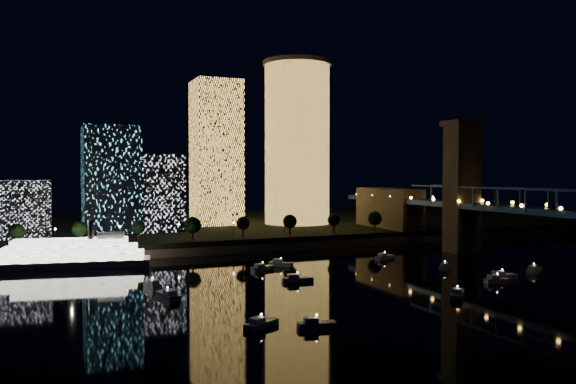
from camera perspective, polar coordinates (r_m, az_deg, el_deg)
name	(u,v)px	position (r m, az deg, el deg)	size (l,w,h in m)	color
ground	(388,292)	(147.39, 10.16, -9.94)	(520.00, 520.00, 0.00)	black
far_bank	(218,226)	(293.08, -7.13, -3.48)	(420.00, 160.00, 5.00)	black
seawall	(272,247)	(219.55, -1.60, -5.57)	(420.00, 6.00, 3.00)	#6B5E4C
tower_cylindrical	(297,143)	(279.32, 0.93, 5.04)	(34.00, 34.00, 80.16)	#EBAE4B
tower_rectangular	(216,153)	(276.89, -7.31, 3.97)	(22.00, 22.00, 69.99)	#EBAE4B
midrise_blocks	(81,191)	(245.48, -20.30, 0.09)	(98.61, 42.30, 44.74)	silver
truss_bridge	(564,219)	(190.65, 26.20, -2.46)	(13.00, 266.00, 50.00)	navy
riverboat	(64,255)	(193.54, -21.84, -5.97)	(53.45, 19.61, 15.79)	silver
motorboats	(355,280)	(157.13, 6.80, -8.87)	(116.99, 76.07, 2.78)	silver
esplanade_trees	(196,225)	(215.75, -9.33, -3.33)	(166.02, 6.34, 8.67)	black
street_lamps	(179,228)	(220.58, -11.03, -3.60)	(132.70, 0.70, 5.65)	black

